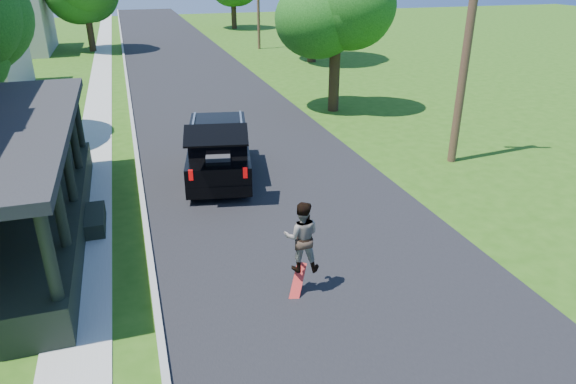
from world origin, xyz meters
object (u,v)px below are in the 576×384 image
object	(u,v)px
black_suv	(219,151)
skateboarder	(302,237)
utility_pole_near	(470,24)
tree_right_near	(336,11)

from	to	relation	value
black_suv	skateboarder	size ratio (longest dim) A/B	3.38
utility_pole_near	black_suv	bearing A→B (deg)	-167.88
tree_right_near	utility_pole_near	size ratio (longest dim) A/B	0.75
black_suv	utility_pole_near	world-z (taller)	utility_pole_near
black_suv	utility_pole_near	bearing A→B (deg)	3.32
black_suv	tree_right_near	distance (m)	10.37
skateboarder	utility_pole_near	size ratio (longest dim) A/B	0.17
tree_right_near	utility_pole_near	bearing A→B (deg)	-79.06
skateboarder	black_suv	bearing A→B (deg)	-69.21
skateboarder	tree_right_near	bearing A→B (deg)	-97.62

